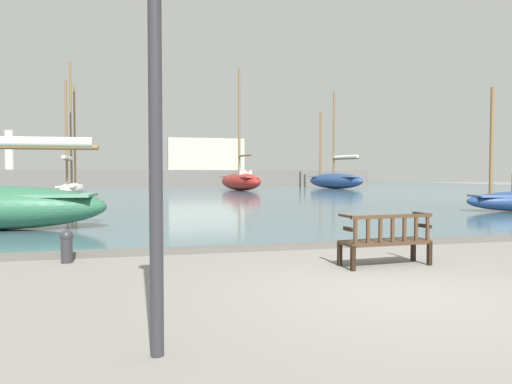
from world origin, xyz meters
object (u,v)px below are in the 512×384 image
(park_bench, at_px, (386,239))
(lamp_post, at_px, (155,58))
(sailboat_mid_starboard, at_px, (335,179))
(sailboat_nearest_port, at_px, (71,186))
(mooring_bollard, at_px, (67,244))
(sailboat_outer_port, at_px, (240,180))

(park_bench, xyz_separation_m, lamp_post, (-3.99, -3.14, 2.15))
(sailboat_mid_starboard, relative_size, lamp_post, 2.46)
(sailboat_nearest_port, relative_size, mooring_bollard, 15.70)
(sailboat_outer_port, bearing_deg, mooring_bollard, -106.32)
(park_bench, xyz_separation_m, sailboat_nearest_port, (-9.43, 27.51, 0.35))
(park_bench, height_order, sailboat_nearest_port, sailboat_nearest_port)
(park_bench, height_order, mooring_bollard, park_bench)
(park_bench, height_order, sailboat_outer_port, sailboat_outer_port)
(sailboat_mid_starboard, bearing_deg, park_bench, -111.91)
(park_bench, xyz_separation_m, mooring_bollard, (-5.51, 1.59, -0.13))
(park_bench, relative_size, lamp_post, 0.38)
(sailboat_outer_port, bearing_deg, sailboat_mid_starboard, 15.54)
(sailboat_nearest_port, relative_size, lamp_post, 2.20)
(sailboat_nearest_port, relative_size, sailboat_mid_starboard, 0.90)
(park_bench, bearing_deg, mooring_bollard, 163.89)
(sailboat_outer_port, relative_size, sailboat_mid_starboard, 1.11)
(sailboat_outer_port, xyz_separation_m, sailboat_mid_starboard, (11.20, 3.11, 0.03))
(lamp_post, bearing_deg, sailboat_mid_starboard, 65.00)
(sailboat_nearest_port, bearing_deg, sailboat_outer_port, 31.84)
(mooring_bollard, relative_size, lamp_post, 0.14)
(sailboat_mid_starboard, height_order, mooring_bollard, sailboat_mid_starboard)
(park_bench, bearing_deg, sailboat_nearest_port, 108.91)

